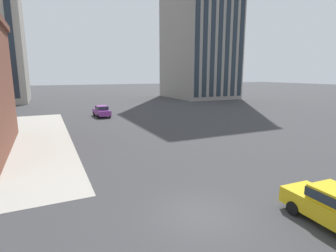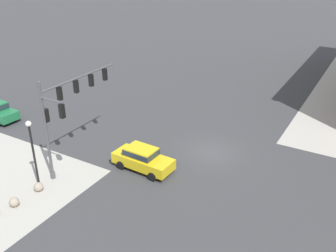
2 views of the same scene
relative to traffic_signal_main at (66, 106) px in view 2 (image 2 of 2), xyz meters
name	(u,v)px [view 2 (image 2 of 2)]	position (x,y,z in m)	size (l,w,h in m)	color
ground_plane	(210,152)	(-6.93, 7.72, -4.74)	(320.00, 320.00, 0.00)	#38383A
traffic_signal_main	(66,106)	(0.00, 0.00, 0.00)	(7.34, 2.09, 6.99)	#4C4C51
bollard_sphere_curb_a	(39,187)	(3.34, 0.14, -4.43)	(0.61, 0.61, 0.61)	gray
bollard_sphere_curb_b	(14,202)	(5.23, 0.09, -4.43)	(0.61, 0.61, 0.61)	gray
street_lamp_corner_near	(32,147)	(3.07, -0.10, -1.64)	(0.36, 0.36, 4.86)	black
car_main_northbound_far	(142,158)	(-2.29, 4.52, -3.82)	(2.04, 4.47, 1.68)	gold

